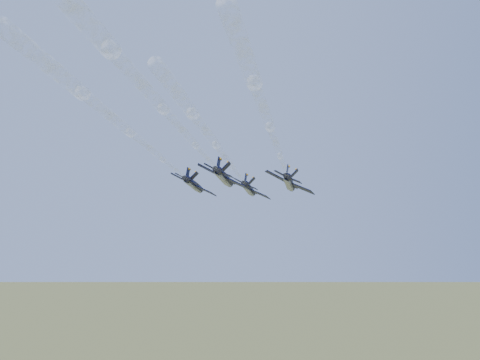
{
  "coord_description": "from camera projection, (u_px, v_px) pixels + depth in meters",
  "views": [
    {
      "loc": [
        -6.13,
        -114.19,
        89.5
      ],
      "look_at": [
        0.61,
        -0.92,
        100.99
      ],
      "focal_mm": 40.0,
      "sensor_mm": 36.0,
      "label": 1
    }
  ],
  "objects": [
    {
      "name": "smoke_trail_lead",
      "position": [
        193.0,
        162.0,
        77.87
      ],
      "size": [
        17.4,
        62.06,
        2.42
      ],
      "rotation": [
        0.0,
        0.47,
        -0.25
      ],
      "color": "white"
    },
    {
      "name": "jet_lead",
      "position": [
        249.0,
        189.0,
        124.58
      ],
      "size": [
        9.99,
        14.7,
        5.1
      ],
      "rotation": [
        0.0,
        0.47,
        -0.25
      ],
      "color": "black"
    },
    {
      "name": "jet_right",
      "position": [
        290.0,
        183.0,
        109.74
      ],
      "size": [
        9.99,
        14.7,
        5.1
      ],
      "rotation": [
        0.0,
        0.47,
        -0.25
      ],
      "color": "black"
    },
    {
      "name": "jet_slot",
      "position": [
        224.0,
        178.0,
        99.3
      ],
      "size": [
        9.99,
        14.7,
        5.1
      ],
      "rotation": [
        0.0,
        0.47,
        -0.25
      ],
      "color": "black"
    },
    {
      "name": "jet_left",
      "position": [
        194.0,
        185.0,
        114.09
      ],
      "size": [
        9.99,
        14.7,
        5.1
      ],
      "rotation": [
        0.0,
        0.47,
        -0.25
      ],
      "color": "black"
    },
    {
      "name": "smoke_trail_right",
      "position": [
        250.0,
        145.0,
        63.03
      ],
      "size": [
        17.4,
        62.06,
        2.42
      ],
      "rotation": [
        0.0,
        0.47,
        -0.25
      ],
      "color": "white"
    },
    {
      "name": "smoke_trail_left",
      "position": [
        91.0,
        151.0,
        67.39
      ],
      "size": [
        17.4,
        62.06,
        2.42
      ],
      "rotation": [
        0.0,
        0.47,
        -0.25
      ],
      "color": "white"
    },
    {
      "name": "smoke_trail_slot",
      "position": [
        119.0,
        127.0,
        52.6
      ],
      "size": [
        17.4,
        62.06,
        2.42
      ],
      "rotation": [
        0.0,
        0.47,
        -0.25
      ],
      "color": "white"
    }
  ]
}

